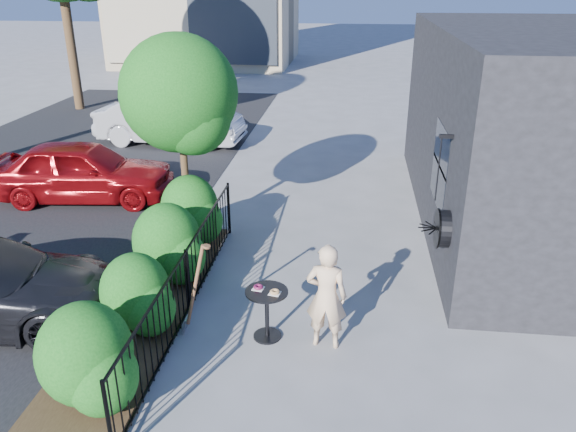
# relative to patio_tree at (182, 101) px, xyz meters

# --- Properties ---
(ground) EXTENTS (120.00, 120.00, 0.00)m
(ground) POSITION_rel_patio_tree_xyz_m (2.24, -2.76, -2.76)
(ground) COLOR gray
(ground) RESTS_ON ground
(fence) EXTENTS (0.05, 6.05, 1.10)m
(fence) POSITION_rel_patio_tree_xyz_m (0.74, -2.76, -2.20)
(fence) COLOR black
(fence) RESTS_ON ground
(planting_bed) EXTENTS (1.30, 6.00, 0.08)m
(planting_bed) POSITION_rel_patio_tree_xyz_m (0.04, -2.76, -2.72)
(planting_bed) COLOR #382616
(planting_bed) RESTS_ON ground
(shrubs) EXTENTS (1.10, 5.60, 1.24)m
(shrubs) POSITION_rel_patio_tree_xyz_m (0.14, -2.66, -2.06)
(shrubs) COLOR #125014
(shrubs) RESTS_ON ground
(patio_tree) EXTENTS (2.20, 2.20, 3.94)m
(patio_tree) POSITION_rel_patio_tree_xyz_m (0.00, 0.00, 0.00)
(patio_tree) COLOR #3F2B19
(patio_tree) RESTS_ON ground
(cafe_table) EXTENTS (0.62, 0.62, 0.83)m
(cafe_table) POSITION_rel_patio_tree_xyz_m (2.05, -3.28, -2.22)
(cafe_table) COLOR black
(cafe_table) RESTS_ON ground
(woman) EXTENTS (0.61, 0.43, 1.59)m
(woman) POSITION_rel_patio_tree_xyz_m (2.91, -3.35, -1.97)
(woman) COLOR beige
(woman) RESTS_ON ground
(shovel) EXTENTS (0.50, 0.19, 1.50)m
(shovel) POSITION_rel_patio_tree_xyz_m (0.98, -3.28, -2.11)
(shovel) COLOR brown
(shovel) RESTS_ON ground
(car_red) EXTENTS (4.31, 2.08, 1.42)m
(car_red) POSITION_rel_patio_tree_xyz_m (-3.07, 1.74, -2.05)
(car_red) COLOR maroon
(car_red) RESTS_ON ground
(car_silver) EXTENTS (4.66, 1.88, 1.51)m
(car_silver) POSITION_rel_patio_tree_xyz_m (-2.52, 6.70, -2.01)
(car_silver) COLOR #BCBDC2
(car_silver) RESTS_ON ground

